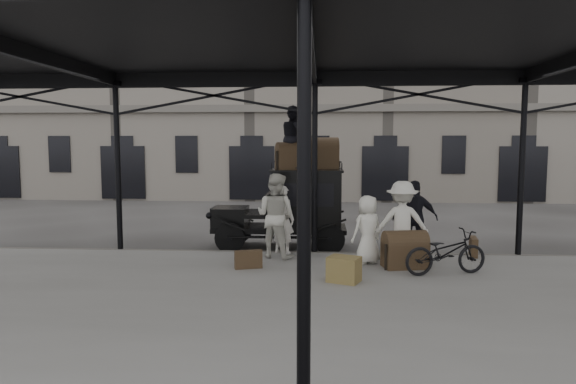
% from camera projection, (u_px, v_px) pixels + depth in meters
% --- Properties ---
extents(ground, '(120.00, 120.00, 0.00)m').
position_uv_depth(ground, '(313.00, 279.00, 10.94)').
color(ground, '#383533').
rests_on(ground, ground).
extents(platform, '(28.00, 8.00, 0.15)m').
position_uv_depth(platform, '(311.00, 305.00, 8.94)').
color(platform, slate).
rests_on(platform, ground).
extents(canopy, '(22.50, 9.00, 4.74)m').
position_uv_depth(canopy, '(312.00, 43.00, 8.78)').
color(canopy, black).
rests_on(canopy, ground).
extents(building_frontage, '(64.00, 8.00, 14.00)m').
position_uv_depth(building_frontage, '(319.00, 67.00, 28.13)').
color(building_frontage, slate).
rests_on(building_frontage, ground).
extents(taxi, '(3.65, 1.55, 2.18)m').
position_uv_depth(taxi, '(295.00, 205.00, 13.93)').
color(taxi, black).
rests_on(taxi, ground).
extents(porter_left, '(0.72, 0.60, 1.70)m').
position_uv_depth(porter_left, '(282.00, 219.00, 12.68)').
color(porter_left, silver).
rests_on(porter_left, platform).
extents(porter_midleft, '(1.20, 1.09, 2.02)m').
position_uv_depth(porter_midleft, '(275.00, 216.00, 12.22)').
color(porter_midleft, beige).
rests_on(porter_midleft, platform).
extents(porter_centre, '(0.91, 0.81, 1.56)m').
position_uv_depth(porter_centre, '(368.00, 229.00, 11.63)').
color(porter_centre, silver).
rests_on(porter_centre, platform).
extents(porter_official, '(1.12, 0.58, 1.83)m').
position_uv_depth(porter_official, '(415.00, 218.00, 12.45)').
color(porter_official, black).
rests_on(porter_official, platform).
extents(porter_right, '(1.25, 0.75, 1.89)m').
position_uv_depth(porter_right, '(402.00, 223.00, 11.53)').
color(porter_right, silver).
rests_on(porter_right, platform).
extents(bicycle, '(1.89, 1.07, 0.94)m').
position_uv_depth(bicycle, '(446.00, 252.00, 10.67)').
color(bicycle, black).
rests_on(bicycle, platform).
extents(porter_roof, '(0.86, 0.98, 1.69)m').
position_uv_depth(porter_roof, '(294.00, 138.00, 13.66)').
color(porter_roof, black).
rests_on(porter_roof, taxi).
extents(steamer_trunk_roof_near, '(0.93, 0.73, 0.60)m').
position_uv_depth(steamer_trunk_roof_near, '(292.00, 158.00, 13.57)').
color(steamer_trunk_roof_near, '#453220').
rests_on(steamer_trunk_roof_near, taxi).
extents(steamer_trunk_roof_far, '(1.02, 0.69, 0.71)m').
position_uv_depth(steamer_trunk_roof_far, '(320.00, 156.00, 13.96)').
color(steamer_trunk_roof_far, '#453220').
rests_on(steamer_trunk_roof_far, taxi).
extents(steamer_trunk_platform, '(1.03, 0.74, 0.69)m').
position_uv_depth(steamer_trunk_platform, '(405.00, 252.00, 11.27)').
color(steamer_trunk_platform, '#453220').
rests_on(steamer_trunk_platform, platform).
extents(wicker_hamper, '(0.73, 0.65, 0.50)m').
position_uv_depth(wicker_hamper, '(344.00, 269.00, 10.13)').
color(wicker_hamper, olive).
rests_on(wicker_hamper, platform).
extents(suitcase_upright, '(0.25, 0.62, 0.45)m').
position_uv_depth(suitcase_upright, '(473.00, 247.00, 12.44)').
color(suitcase_upright, '#453220').
rests_on(suitcase_upright, platform).
extents(suitcase_flat, '(0.62, 0.33, 0.40)m').
position_uv_depth(suitcase_flat, '(248.00, 259.00, 11.20)').
color(suitcase_flat, '#453220').
rests_on(suitcase_flat, platform).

